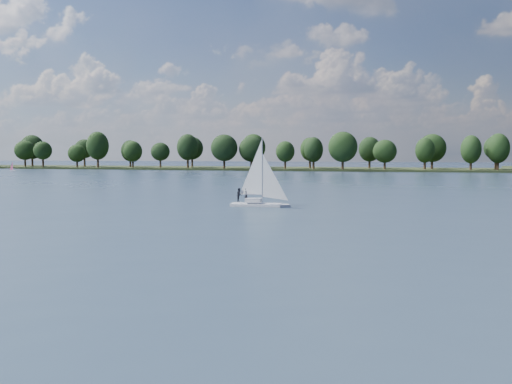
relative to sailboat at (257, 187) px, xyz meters
The scene contains 6 objects.
ground 49.83m from the sailboat, 81.55° to the left, with size 700.00×700.00×0.00m, color #233342.
far_shore 161.42m from the sailboat, 87.40° to the left, with size 660.00×40.00×1.50m, color black.
sailboat is the anchor object (origin of this frame).
dinghy_pink 171.51m from the sailboat, 138.07° to the left, with size 2.47×1.10×3.86m.
pontoon 205.71m from the sailboat, 136.77° to the left, with size 4.00×2.00×0.50m, color #5C5F61.
treeline 157.14m from the sailboat, 89.44° to the left, with size 562.46×74.14×17.54m.
Camera 1 is at (11.47, -15.91, 6.42)m, focal length 40.00 mm.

